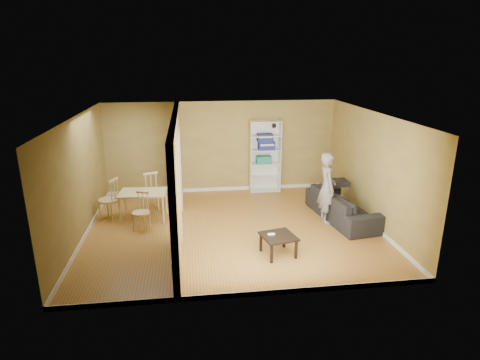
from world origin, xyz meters
The scene contains 15 objects.
room_shell centered at (0.00, 0.00, 1.30)m, with size 6.50×6.50×6.50m.
partition centered at (-1.20, 0.00, 1.30)m, with size 0.22×5.50×2.60m, color #A79947, non-canonical shape.
wall_speaker centered at (1.50, 2.69, 1.90)m, with size 0.10×0.10×0.10m, color black.
sofa centered at (2.70, 0.23, 0.44)m, with size 0.99×2.32×0.88m, color black.
person centered at (2.25, 0.14, 0.99)m, with size 0.56×0.72×1.98m, color slate.
bookshelf centered at (1.23, 2.61, 1.03)m, with size 0.87×0.38×2.06m.
paper_box_teal centered at (1.19, 2.56, 0.95)m, with size 0.42×0.27×0.21m, color teal.
paper_box_navy_b centered at (1.26, 2.56, 1.36)m, with size 0.45×0.29×0.23m, color navy.
paper_box_navy_c centered at (1.22, 2.56, 1.57)m, with size 0.43×0.28×0.22m, color navy.
coffee_table centered at (0.76, -1.37, 0.35)m, with size 0.63×0.63×0.42m.
game_controller centered at (0.62, -1.31, 0.43)m, with size 0.14×0.04×0.03m, color white.
dining_table centered at (-2.06, 0.89, 0.60)m, with size 1.09×0.73×0.68m.
chair_left centered at (-2.88, 0.95, 0.52)m, with size 0.48×0.48×1.04m, color #CCAB88, non-canonical shape.
chair_near centered at (-2.06, 0.23, 0.43)m, with size 0.40×0.40×0.87m, color tan, non-canonical shape.
chair_far centered at (-1.97, 1.50, 0.52)m, with size 0.48×0.48×1.04m, color #CCB67B, non-canonical shape.
Camera 1 is at (-0.92, -8.40, 3.80)m, focal length 30.00 mm.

